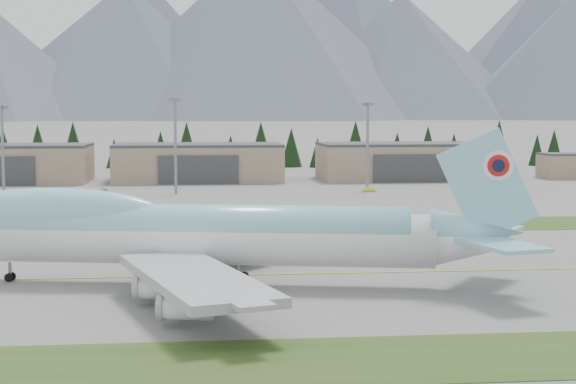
{
  "coord_description": "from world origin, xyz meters",
  "views": [
    {
      "loc": [
        -15.4,
        -106.48,
        19.93
      ],
      "look_at": [
        -1.87,
        23.95,
        8.0
      ],
      "focal_mm": 55.0,
      "sensor_mm": 36.0,
      "label": 1
    }
  ],
  "objects": [
    {
      "name": "ground",
      "position": [
        0.0,
        0.0,
        0.0
      ],
      "size": [
        7000.0,
        7000.0,
        0.0
      ],
      "primitive_type": "plane",
      "color": "#60605D",
      "rests_on": "ground"
    },
    {
      "name": "grass_strip_near",
      "position": [
        0.0,
        -38.0,
        0.0
      ],
      "size": [
        400.0,
        14.0,
        0.08
      ],
      "primitive_type": "cube",
      "color": "#2A4E1B",
      "rests_on": "ground"
    },
    {
      "name": "grass_strip_far",
      "position": [
        0.0,
        45.0,
        0.0
      ],
      "size": [
        400.0,
        18.0,
        0.08
      ],
      "primitive_type": "cube",
      "color": "#2A4E1B",
      "rests_on": "ground"
    },
    {
      "name": "taxiway_line_main",
      "position": [
        0.0,
        0.0,
        0.0
      ],
      "size": [
        400.0,
        0.4,
        0.02
      ],
      "primitive_type": "cube",
      "color": "gold",
      "rests_on": "ground"
    },
    {
      "name": "boeing_747_freighter",
      "position": [
        -15.22,
        -5.47,
        6.02
      ],
      "size": [
        69.58,
        58.66,
        18.25
      ],
      "rotation": [
        0.0,
        0.0,
        -0.2
      ],
      "color": "white",
      "rests_on": "ground"
    },
    {
      "name": "hangar_left",
      "position": [
        -70.0,
        149.9,
        5.39
      ],
      "size": [
        48.0,
        26.6,
        10.8
      ],
      "color": "gray",
      "rests_on": "ground"
    },
    {
      "name": "hangar_center",
      "position": [
        -15.0,
        149.9,
        5.39
      ],
      "size": [
        48.0,
        26.6,
        10.8
      ],
      "color": "gray",
      "rests_on": "ground"
    },
    {
      "name": "hangar_right",
      "position": [
        45.0,
        149.9,
        5.39
      ],
      "size": [
        48.0,
        26.6,
        10.8
      ],
      "color": "gray",
      "rests_on": "ground"
    },
    {
      "name": "control_shed",
      "position": [
        95.0,
        148.0,
        3.8
      ],
      "size": [
        14.0,
        12.0,
        7.6
      ],
      "color": "gray",
      "rests_on": "ground"
    },
    {
      "name": "floodlight_masts",
      "position": [
        11.12,
        110.6,
        15.56
      ],
      "size": [
        165.12,
        5.75,
        23.27
      ],
      "color": "gray",
      "rests_on": "ground"
    },
    {
      "name": "service_vehicle_a",
      "position": [
        -38.71,
        118.28,
        0.0
      ],
      "size": [
        1.96,
        3.86,
        1.26
      ],
      "primitive_type": "imported",
      "rotation": [
        0.0,
        0.0,
        0.13
      ],
      "color": "silver",
      "rests_on": "ground"
    },
    {
      "name": "service_vehicle_b",
      "position": [
        27.53,
        109.99,
        0.0
      ],
      "size": [
        3.87,
        2.11,
        1.21
      ],
      "primitive_type": "imported",
      "rotation": [
        0.0,
        0.0,
        1.81
      ],
      "color": "#D4E439",
      "rests_on": "ground"
    },
    {
      "name": "service_vehicle_c",
      "position": [
        60.82,
        138.73,
        0.0
      ],
      "size": [
        2.99,
        4.63,
        1.25
      ],
      "primitive_type": "imported",
      "rotation": [
        0.0,
        0.0,
        0.32
      ],
      "color": "silver",
      "rests_on": "ground"
    },
    {
      "name": "conifer_belt",
      "position": [
        -1.72,
        211.6,
        7.35
      ],
      "size": [
        274.6,
        14.22,
        16.93
      ],
      "color": "black",
      "rests_on": "ground"
    },
    {
      "name": "mountain_ridge_front",
      "position": [
        4.12,
        2228.58,
        226.96
      ],
      "size": [
        4225.27,
        1239.56,
        529.57
      ],
      "color": "#4E5468",
      "rests_on": "ground"
    },
    {
      "name": "mountain_ridge_rear",
      "position": [
        252.29,
        2900.0,
        260.0
      ],
      "size": [
        4504.21,
        1079.15,
        539.57
      ],
      "color": "#4E5468",
      "rests_on": "ground"
    }
  ]
}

